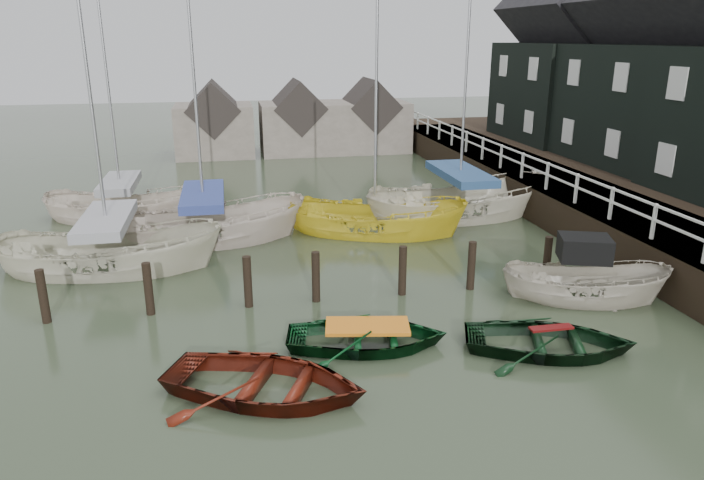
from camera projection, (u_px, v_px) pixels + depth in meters
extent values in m
plane|color=#293220|center=(387.00, 348.00, 14.37)|extent=(120.00, 120.00, 0.00)
cube|color=black|center=(556.00, 179.00, 25.04)|extent=(3.00, 32.00, 0.20)
cube|color=silver|center=(523.00, 154.00, 24.43)|extent=(0.06, 32.00, 0.06)
cube|color=silver|center=(522.00, 164.00, 24.56)|extent=(0.06, 32.00, 0.06)
cube|color=black|center=(672.00, 206.00, 26.49)|extent=(14.00, 38.00, 1.50)
cube|color=black|center=(656.00, 105.00, 27.13)|extent=(6.00, 7.00, 5.00)
cube|color=black|center=(671.00, 0.00, 25.81)|extent=(6.11, 7.14, 6.11)
cube|color=black|center=(571.00, 92.00, 33.66)|extent=(6.40, 7.00, 5.00)
cube|color=black|center=(580.00, 7.00, 32.34)|extent=(6.52, 7.14, 6.52)
cylinder|color=black|center=(44.00, 304.00, 15.53)|extent=(0.22, 0.22, 1.80)
cylinder|color=black|center=(149.00, 296.00, 15.99)|extent=(0.22, 0.22, 1.80)
cylinder|color=black|center=(248.00, 289.00, 16.46)|extent=(0.22, 0.22, 1.80)
cylinder|color=black|center=(316.00, 284.00, 16.79)|extent=(0.22, 0.22, 1.80)
cylinder|color=black|center=(402.00, 277.00, 17.24)|extent=(0.22, 0.22, 1.80)
cylinder|color=black|center=(471.00, 272.00, 17.61)|extent=(0.22, 0.22, 1.80)
cylinder|color=black|center=(546.00, 267.00, 18.04)|extent=(0.22, 0.22, 1.80)
cube|color=#665B51|center=(215.00, 130.00, 37.42)|extent=(4.50, 4.00, 3.00)
cube|color=#282321|center=(213.00, 108.00, 37.02)|extent=(3.18, 4.08, 3.18)
cube|color=#665B51|center=(298.00, 128.00, 38.35)|extent=(4.50, 4.00, 3.00)
cube|color=#282321|center=(297.00, 106.00, 37.95)|extent=(3.18, 4.08, 3.18)
cube|color=#665B51|center=(370.00, 126.00, 39.19)|extent=(4.50, 4.00, 3.00)
cube|color=#282321|center=(370.00, 105.00, 38.79)|extent=(3.18, 4.08, 3.18)
imported|color=#52160B|center=(266.00, 395.00, 12.49)|extent=(4.98, 4.42, 0.85)
imported|color=#083214|center=(367.00, 346.00, 14.47)|extent=(4.09, 3.25, 0.76)
imported|color=black|center=(549.00, 351.00, 14.24)|extent=(4.46, 3.79, 0.78)
imported|color=beige|center=(582.00, 301.00, 16.97)|extent=(4.64, 2.99, 1.68)
cube|color=black|center=(584.00, 248.00, 16.72)|extent=(1.56, 1.38, 0.65)
imported|color=beige|center=(112.00, 269.00, 19.27)|extent=(7.08, 3.35, 2.64)
cylinder|color=#B2B2B7|center=(86.00, 66.00, 17.41)|extent=(0.10, 0.10, 9.16)
cube|color=gray|center=(106.00, 220.00, 18.79)|extent=(3.89, 1.79, 0.30)
imported|color=beige|center=(206.00, 241.00, 21.94)|extent=(7.16, 3.01, 2.72)
cylinder|color=#B2B2B7|center=(193.00, 70.00, 20.16)|extent=(0.10, 0.10, 8.56)
cube|color=navy|center=(203.00, 196.00, 21.44)|extent=(3.94, 1.61, 0.30)
imported|color=gold|center=(375.00, 232.00, 22.88)|extent=(7.05, 4.74, 2.55)
cylinder|color=#B2B2B7|center=(376.00, 90.00, 21.31)|extent=(0.10, 0.10, 7.36)
imported|color=beige|center=(458.00, 217.00, 24.89)|extent=(7.74, 3.18, 2.95)
cylinder|color=#B2B2B7|center=(467.00, 55.00, 22.99)|extent=(0.10, 0.10, 9.11)
cube|color=navy|center=(461.00, 174.00, 24.36)|extent=(4.26, 1.70, 0.30)
imported|color=beige|center=(124.00, 219.00, 24.54)|extent=(6.63, 3.87, 2.41)
cylinder|color=#B2B2B7|center=(109.00, 94.00, 23.06)|extent=(0.10, 0.10, 6.94)
cube|color=gray|center=(119.00, 183.00, 24.09)|extent=(3.63, 2.08, 0.30)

